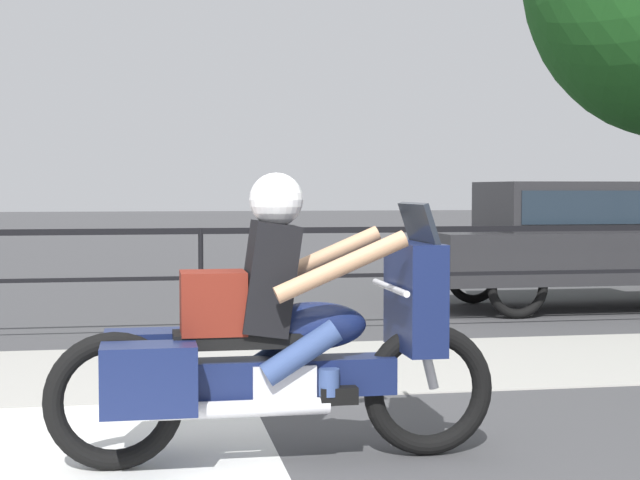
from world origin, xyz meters
name	(u,v)px	position (x,y,z in m)	size (l,w,h in m)	color
sidewalk_band	(213,369)	(0.00, 3.40, 0.01)	(44.00, 2.40, 0.01)	#A8A59E
fence_railing	(201,251)	(0.00, 5.11, 0.86)	(36.00, 0.05, 1.10)	black
motorcycle	(275,338)	(0.15, 0.63, 0.68)	(2.44, 0.76, 1.57)	black
parked_car	(590,236)	(4.87, 6.73, 0.90)	(4.32, 1.66, 1.56)	#232326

